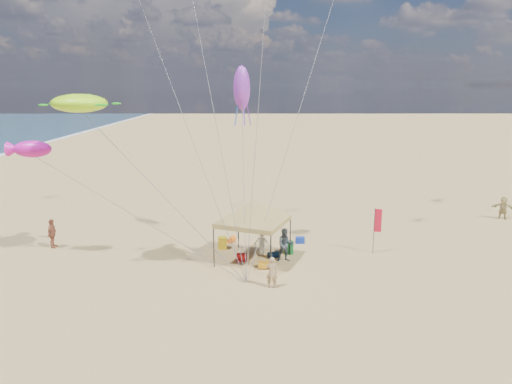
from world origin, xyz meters
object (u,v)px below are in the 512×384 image
at_px(person_near_b, 285,245).
at_px(person_far_c, 503,208).
at_px(person_near_a, 272,272).
at_px(person_near_c, 262,242).
at_px(cooler_blue, 300,240).
at_px(cooler_red, 242,257).
at_px(canopy_tent, 253,202).
at_px(person_far_a, 52,233).
at_px(feather_flag, 377,223).
at_px(beach_cart, 267,265).
at_px(chair_yellow, 223,243).
at_px(chair_green, 289,247).

xyz_separation_m(person_near_b, person_far_c, (16.26, 8.29, -0.10)).
height_order(person_near_a, person_near_c, person_near_a).
distance_m(cooler_blue, person_near_c, 3.12).
bearing_deg(person_near_b, cooler_red, 172.66).
height_order(canopy_tent, cooler_blue, canopy_tent).
bearing_deg(person_far_c, person_far_a, -142.42).
bearing_deg(cooler_red, person_near_a, -66.69).
relative_size(canopy_tent, cooler_blue, 11.09).
relative_size(feather_flag, beach_cart, 2.98).
bearing_deg(person_near_c, person_far_a, 13.97).
height_order(chair_yellow, person_near_a, person_near_a).
relative_size(beach_cart, person_near_b, 0.49).
bearing_deg(chair_yellow, person_near_a, -63.94).
bearing_deg(chair_yellow, person_near_c, -23.75).
xyz_separation_m(person_near_a, person_near_c, (-0.37, 4.49, -0.01)).
bearing_deg(feather_flag, chair_yellow, 174.45).
height_order(chair_yellow, person_near_c, person_near_c).
bearing_deg(beach_cart, person_near_b, 44.86).
relative_size(feather_flag, cooler_red, 4.96).
bearing_deg(chair_green, cooler_red, -156.60).
xyz_separation_m(beach_cart, person_near_a, (0.18, -2.42, 0.57)).
relative_size(person_near_b, person_far_c, 1.12).
bearing_deg(person_near_b, person_far_c, 21.21).
xyz_separation_m(chair_green, chair_yellow, (-3.86, 0.84, 0.00)).
relative_size(person_near_a, person_far_c, 0.93).
distance_m(canopy_tent, person_near_a, 4.42).
bearing_deg(chair_yellow, chair_green, -12.27).
distance_m(cooler_red, person_far_c, 20.39).
bearing_deg(person_far_a, cooler_blue, -88.48).
bearing_deg(cooler_blue, person_near_a, -107.03).
relative_size(canopy_tent, chair_yellow, 8.56).
height_order(cooler_blue, person_near_a, person_near_a).
xyz_separation_m(person_near_c, person_far_a, (-12.42, 1.21, 0.12)).
relative_size(canopy_tent, chair_green, 8.56).
xyz_separation_m(canopy_tent, person_near_a, (0.88, -3.50, -2.55)).
distance_m(cooler_red, person_near_c, 1.61).
bearing_deg(person_near_a, chair_yellow, -61.98).
bearing_deg(person_far_c, person_near_b, -126.83).
distance_m(cooler_red, cooler_blue, 4.57).
xyz_separation_m(cooler_blue, chair_yellow, (-4.68, -0.94, 0.16)).
xyz_separation_m(chair_green, beach_cart, (-1.34, -2.27, -0.15)).
distance_m(person_near_a, person_far_a, 14.00).
height_order(canopy_tent, person_far_a, canopy_tent).
bearing_deg(person_far_a, person_far_c, -80.01).
relative_size(feather_flag, chair_green, 3.83).
xyz_separation_m(cooler_red, person_far_a, (-11.27, 2.18, 0.69)).
bearing_deg(feather_flag, canopy_tent, -170.63).
xyz_separation_m(cooler_red, person_near_c, (1.15, 0.97, 0.57)).
distance_m(canopy_tent, cooler_red, 3.19).
bearing_deg(person_near_a, beach_cart, -83.79).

